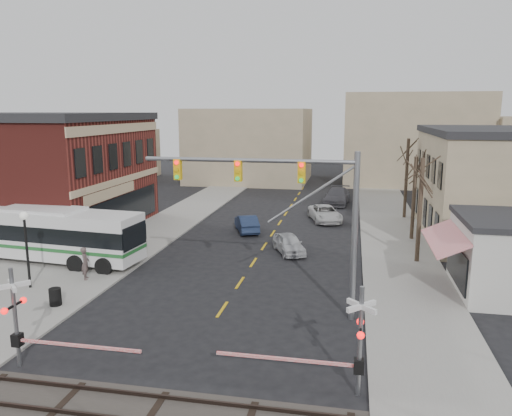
{
  "coord_description": "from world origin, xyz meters",
  "views": [
    {
      "loc": [
        6.14,
        -20.76,
        9.81
      ],
      "look_at": [
        0.02,
        10.76,
        3.5
      ],
      "focal_mm": 35.0,
      "sensor_mm": 36.0,
      "label": 1
    }
  ],
  "objects_px": {
    "traffic_signal_mast": "(295,199)",
    "rr_crossing_west": "(25,319)",
    "car_b": "(247,223)",
    "pedestrian_far": "(86,249)",
    "trash_bin": "(55,297)",
    "rr_crossing_east": "(347,342)",
    "pedestrian_near": "(85,263)",
    "car_d": "(337,196)",
    "car_c": "(325,213)",
    "car_a": "(289,243)",
    "transit_bus": "(44,233)",
    "street_lamp": "(25,234)"
  },
  "relations": [
    {
      "from": "car_b",
      "to": "car_c",
      "type": "relative_size",
      "value": 0.83
    },
    {
      "from": "car_a",
      "to": "pedestrian_far",
      "type": "bearing_deg",
      "value": 178.15
    },
    {
      "from": "car_c",
      "to": "pedestrian_near",
      "type": "distance_m",
      "value": 22.72
    },
    {
      "from": "car_a",
      "to": "car_b",
      "type": "bearing_deg",
      "value": 103.41
    },
    {
      "from": "rr_crossing_west",
      "to": "car_c",
      "type": "xyz_separation_m",
      "value": [
        9.79,
        28.33,
        -1.26
      ]
    },
    {
      "from": "traffic_signal_mast",
      "to": "pedestrian_near",
      "type": "relative_size",
      "value": 5.34
    },
    {
      "from": "rr_crossing_west",
      "to": "street_lamp",
      "type": "bearing_deg",
      "value": 124.78
    },
    {
      "from": "trash_bin",
      "to": "rr_crossing_west",
      "type": "bearing_deg",
      "value": -66.47
    },
    {
      "from": "car_d",
      "to": "street_lamp",
      "type": "bearing_deg",
      "value": -113.26
    },
    {
      "from": "street_lamp",
      "to": "trash_bin",
      "type": "distance_m",
      "value": 4.43
    },
    {
      "from": "rr_crossing_east",
      "to": "trash_bin",
      "type": "bearing_deg",
      "value": 160.48
    },
    {
      "from": "rr_crossing_west",
      "to": "pedestrian_far",
      "type": "bearing_deg",
      "value": 110.23
    },
    {
      "from": "car_c",
      "to": "pedestrian_far",
      "type": "distance_m",
      "value": 21.37
    },
    {
      "from": "rr_crossing_east",
      "to": "pedestrian_near",
      "type": "relative_size",
      "value": 2.92
    },
    {
      "from": "rr_crossing_west",
      "to": "car_b",
      "type": "relative_size",
      "value": 1.32
    },
    {
      "from": "street_lamp",
      "to": "car_a",
      "type": "height_order",
      "value": "street_lamp"
    },
    {
      "from": "transit_bus",
      "to": "car_d",
      "type": "height_order",
      "value": "transit_bus"
    },
    {
      "from": "transit_bus",
      "to": "car_c",
      "type": "relative_size",
      "value": 2.66
    },
    {
      "from": "trash_bin",
      "to": "car_b",
      "type": "xyz_separation_m",
      "value": [
        6.15,
        17.53,
        0.14
      ]
    },
    {
      "from": "car_b",
      "to": "car_d",
      "type": "xyz_separation_m",
      "value": [
        6.85,
        13.75,
        0.15
      ]
    },
    {
      "from": "rr_crossing_west",
      "to": "rr_crossing_east",
      "type": "relative_size",
      "value": 1.0
    },
    {
      "from": "rr_crossing_west",
      "to": "car_c",
      "type": "bearing_deg",
      "value": 70.94
    },
    {
      "from": "traffic_signal_mast",
      "to": "car_a",
      "type": "height_order",
      "value": "traffic_signal_mast"
    },
    {
      "from": "rr_crossing_east",
      "to": "transit_bus",
      "type": "bearing_deg",
      "value": 148.33
    },
    {
      "from": "transit_bus",
      "to": "rr_crossing_west",
      "type": "xyz_separation_m",
      "value": [
        7.59,
        -12.59,
        0.04
      ]
    },
    {
      "from": "transit_bus",
      "to": "street_lamp",
      "type": "xyz_separation_m",
      "value": [
        2.25,
        -4.91,
        1.27
      ]
    },
    {
      "from": "traffic_signal_mast",
      "to": "car_d",
      "type": "relative_size",
      "value": 1.74
    },
    {
      "from": "pedestrian_far",
      "to": "car_d",
      "type": "bearing_deg",
      "value": 9.73
    },
    {
      "from": "car_a",
      "to": "car_d",
      "type": "relative_size",
      "value": 0.67
    },
    {
      "from": "rr_crossing_east",
      "to": "pedestrian_near",
      "type": "height_order",
      "value": "rr_crossing_east"
    },
    {
      "from": "rr_crossing_east",
      "to": "car_c",
      "type": "bearing_deg",
      "value": 94.73
    },
    {
      "from": "traffic_signal_mast",
      "to": "pedestrian_far",
      "type": "distance_m",
      "value": 15.88
    },
    {
      "from": "traffic_signal_mast",
      "to": "pedestrian_near",
      "type": "bearing_deg",
      "value": 168.54
    },
    {
      "from": "car_d",
      "to": "pedestrian_near",
      "type": "bearing_deg",
      "value": -111.05
    },
    {
      "from": "rr_crossing_east",
      "to": "car_b",
      "type": "xyz_separation_m",
      "value": [
        -8.39,
        22.68,
        -1.27
      ]
    },
    {
      "from": "traffic_signal_mast",
      "to": "rr_crossing_west",
      "type": "xyz_separation_m",
      "value": [
        -9.45,
        -7.02,
        -3.78
      ]
    },
    {
      "from": "traffic_signal_mast",
      "to": "car_b",
      "type": "relative_size",
      "value": 2.41
    },
    {
      "from": "car_b",
      "to": "pedestrian_far",
      "type": "height_order",
      "value": "pedestrian_far"
    },
    {
      "from": "traffic_signal_mast",
      "to": "car_c",
      "type": "distance_m",
      "value": 21.91
    },
    {
      "from": "car_a",
      "to": "transit_bus",
      "type": "bearing_deg",
      "value": 174.18
    },
    {
      "from": "traffic_signal_mast",
      "to": "car_c",
      "type": "xyz_separation_m",
      "value": [
        0.33,
        21.31,
        -5.04
      ]
    },
    {
      "from": "rr_crossing_west",
      "to": "traffic_signal_mast",
      "type": "bearing_deg",
      "value": 36.59
    },
    {
      "from": "trash_bin",
      "to": "pedestrian_far",
      "type": "bearing_deg",
      "value": 107.47
    },
    {
      "from": "car_c",
      "to": "street_lamp",
      "type": "bearing_deg",
      "value": -142.38
    },
    {
      "from": "street_lamp",
      "to": "car_a",
      "type": "xyz_separation_m",
      "value": [
        13.23,
        9.95,
        -2.52
      ]
    },
    {
      "from": "car_c",
      "to": "car_a",
      "type": "bearing_deg",
      "value": -116.2
    },
    {
      "from": "traffic_signal_mast",
      "to": "car_c",
      "type": "height_order",
      "value": "traffic_signal_mast"
    },
    {
      "from": "rr_crossing_west",
      "to": "car_d",
      "type": "height_order",
      "value": "rr_crossing_west"
    },
    {
      "from": "traffic_signal_mast",
      "to": "rr_crossing_west",
      "type": "distance_m",
      "value": 12.37
    },
    {
      "from": "rr_crossing_west",
      "to": "car_b",
      "type": "xyz_separation_m",
      "value": [
        3.71,
        23.13,
        -1.27
      ]
    }
  ]
}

